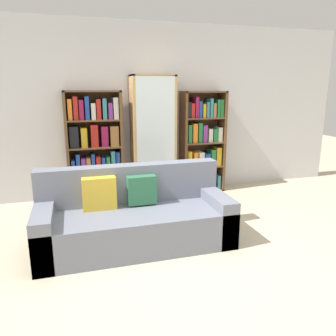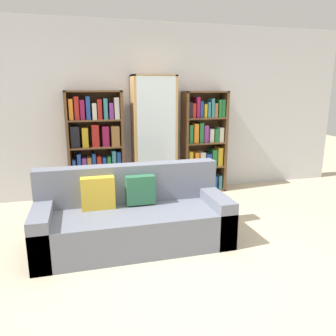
{
  "view_description": "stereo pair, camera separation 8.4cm",
  "coord_description": "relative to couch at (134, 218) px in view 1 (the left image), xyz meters",
  "views": [
    {
      "loc": [
        -1.05,
        -2.8,
        1.7
      ],
      "look_at": [
        0.16,
        1.34,
        0.65
      ],
      "focal_mm": 35.0,
      "sensor_mm": 36.0,
      "label": 1
    },
    {
      "loc": [
        -0.97,
        -2.83,
        1.7
      ],
      "look_at": [
        0.16,
        1.34,
        0.65
      ],
      "focal_mm": 35.0,
      "sensor_mm": 36.0,
      "label": 2
    }
  ],
  "objects": [
    {
      "name": "bookshelf_left",
      "position": [
        -0.29,
        1.64,
        0.51
      ],
      "size": [
        0.83,
        0.32,
        1.67
      ],
      "color": "brown",
      "rests_on": "ground"
    },
    {
      "name": "bookshelf_right",
      "position": [
        1.46,
        1.64,
        0.51
      ],
      "size": [
        0.72,
        0.32,
        1.66
      ],
      "color": "brown",
      "rests_on": "ground"
    },
    {
      "name": "ground_plane",
      "position": [
        0.46,
        -0.56,
        -0.29
      ],
      "size": [
        16.0,
        16.0,
        0.0
      ],
      "primitive_type": "plane",
      "color": "beige"
    },
    {
      "name": "couch",
      "position": [
        0.0,
        0.0,
        0.0
      ],
      "size": [
        2.08,
        0.83,
        0.85
      ],
      "color": "slate",
      "rests_on": "ground"
    },
    {
      "name": "wall_back",
      "position": [
        0.46,
        1.85,
        1.06
      ],
      "size": [
        7.12,
        0.06,
        2.7
      ],
      "color": "silver",
      "rests_on": "ground"
    },
    {
      "name": "wine_bottle",
      "position": [
        1.17,
        1.2,
        -0.14
      ],
      "size": [
        0.08,
        0.08,
        0.37
      ],
      "color": "#192333",
      "rests_on": "ground"
    },
    {
      "name": "display_cabinet",
      "position": [
        0.61,
        1.63,
        0.64
      ],
      "size": [
        0.67,
        0.36,
        1.9
      ],
      "color": "tan",
      "rests_on": "ground"
    }
  ]
}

